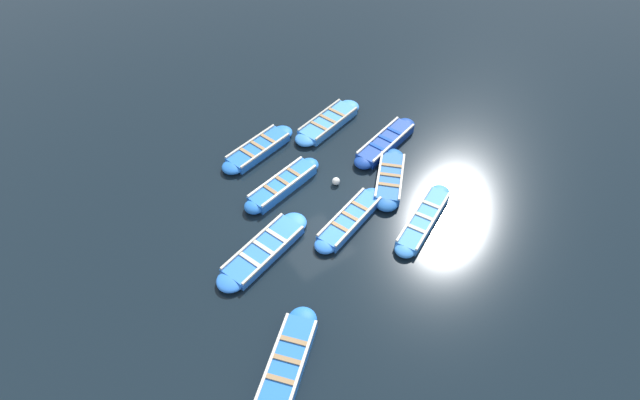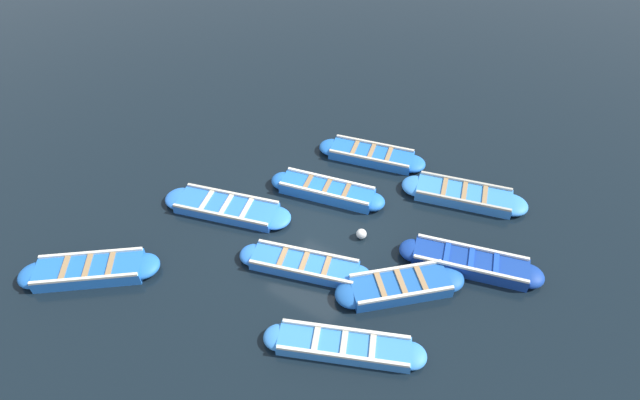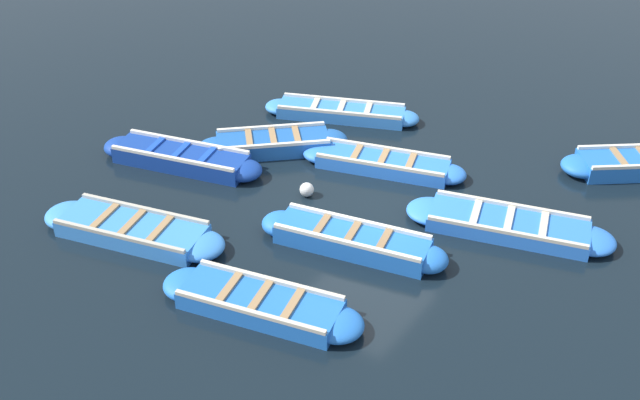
% 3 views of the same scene
% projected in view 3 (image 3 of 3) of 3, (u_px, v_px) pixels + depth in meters
% --- Properties ---
extents(ground_plane, '(120.00, 120.00, 0.00)m').
position_uv_depth(ground_plane, '(366.00, 209.00, 15.16)').
color(ground_plane, black).
extents(boat_mid_row, '(2.23, 3.80, 0.35)m').
position_uv_depth(boat_mid_row, '(341.00, 112.00, 18.38)').
color(boat_mid_row, '#3884E0').
rests_on(boat_mid_row, ground).
extents(boat_end_of_row, '(1.59, 3.74, 0.44)m').
position_uv_depth(boat_end_of_row, '(352.00, 241.00, 13.95)').
color(boat_end_of_row, blue).
rests_on(boat_end_of_row, ground).
extents(boat_alongside, '(3.01, 3.06, 0.41)m').
position_uv_depth(boat_alongside, '(273.00, 144.00, 17.03)').
color(boat_alongside, '#1E59AD').
rests_on(boat_alongside, ground).
extents(boat_inner_gap, '(1.85, 3.71, 0.36)m').
position_uv_depth(boat_inner_gap, '(383.00, 163.00, 16.35)').
color(boat_inner_gap, blue).
rests_on(boat_inner_gap, ground).
extents(boat_outer_left, '(1.75, 3.74, 0.39)m').
position_uv_depth(boat_outer_left, '(260.00, 304.00, 12.53)').
color(boat_outer_left, blue).
rests_on(boat_outer_left, ground).
extents(boat_broadside, '(2.08, 4.10, 0.35)m').
position_uv_depth(boat_broadside, '(508.00, 225.00, 14.43)').
color(boat_broadside, blue).
rests_on(boat_broadside, ground).
extents(boat_outer_right, '(1.82, 3.89, 0.43)m').
position_uv_depth(boat_outer_right, '(181.00, 158.00, 16.47)').
color(boat_outer_right, navy).
rests_on(boat_outer_right, ground).
extents(boat_drifting, '(1.94, 3.93, 0.39)m').
position_uv_depth(boat_drifting, '(133.00, 230.00, 14.28)').
color(boat_drifting, '#3884E0').
rests_on(boat_drifting, ground).
extents(buoy_orange_near, '(0.30, 0.30, 0.30)m').
position_uv_depth(buoy_orange_near, '(307.00, 190.00, 15.48)').
color(buoy_orange_near, silver).
rests_on(buoy_orange_near, ground).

